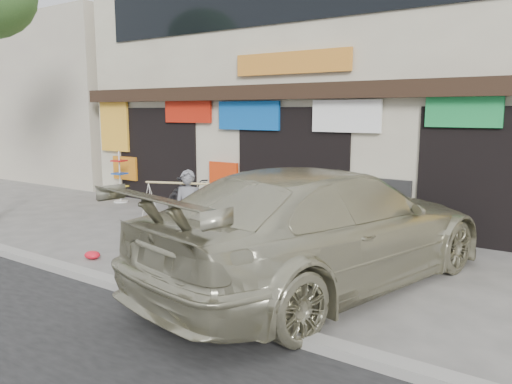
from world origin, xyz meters
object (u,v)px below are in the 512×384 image
Objects in this scene: bike_1 at (188,202)px; display_rack at (120,182)px; street_vendor at (189,215)px; suv at (325,227)px; bike_0 at (187,197)px; bike_2 at (206,203)px.

bike_1 is 3.71m from display_rack.
street_vendor is at bearing -121.87° from bike_1.
display_rack is (-3.57, 1.04, 0.06)m from bike_1.
bike_0 is at bearing -13.70° from suv.
street_vendor is 1.07× the size of bike_1.
bike_0 is 0.29× the size of suv.
display_rack reaches higher than bike_0.
street_vendor reaches higher than bike_1.
street_vendor reaches higher than bike_0.
bike_2 is at bearing -13.43° from suv.
street_vendor is 1.02× the size of bike_0.
bike_1 is 4.85m from suv.
street_vendor reaches higher than bike_2.
street_vendor is at bearing 9.93° from suv.
suv is (2.85, -0.12, 0.19)m from street_vendor.
display_rack is at bearing 89.22° from bike_2.
suv reaches higher than bike_0.
display_rack is at bearing -7.42° from suv.
suv is at bearing -103.15° from bike_2.
suv is 8.55m from display_rack.
suv reaches higher than bike_2.
suv reaches higher than bike_1.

